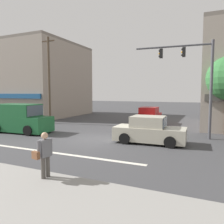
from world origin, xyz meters
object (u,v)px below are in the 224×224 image
object	(u,v)px
pedestrian_foreground_with_bag	(44,154)
van_crossing_rightbound	(20,119)
sedan_crossing_leftbound	(149,116)
traffic_light_mast	(195,73)
utility_pole_near_left	(49,79)
sedan_parked_curbside	(149,131)

from	to	relation	value
pedestrian_foreground_with_bag	van_crossing_rightbound	bearing A→B (deg)	140.59
van_crossing_rightbound	sedan_crossing_leftbound	bearing A→B (deg)	47.88
sedan_crossing_leftbound	traffic_light_mast	bearing A→B (deg)	-52.13
utility_pole_near_left	pedestrian_foreground_with_bag	xyz separation A→B (m)	(9.15, -11.32, -3.30)
traffic_light_mast	pedestrian_foreground_with_bag	distance (m)	10.79
utility_pole_near_left	pedestrian_foreground_with_bag	world-z (taller)	utility_pole_near_left
sedan_parked_curbside	pedestrian_foreground_with_bag	size ratio (longest dim) A/B	2.49
traffic_light_mast	pedestrian_foreground_with_bag	size ratio (longest dim) A/B	3.71
sedan_parked_curbside	pedestrian_foreground_with_bag	xyz separation A→B (m)	(-1.72, -7.00, 0.24)
traffic_light_mast	utility_pole_near_left	bearing A→B (deg)	172.08
sedan_crossing_leftbound	sedan_parked_curbside	bearing A→B (deg)	-75.74
traffic_light_mast	sedan_parked_curbside	size ratio (longest dim) A/B	1.49
traffic_light_mast	van_crossing_rightbound	distance (m)	12.74
traffic_light_mast	sedan_parked_curbside	xyz separation A→B (m)	(-2.28, -2.49, -3.46)
van_crossing_rightbound	pedestrian_foreground_with_bag	bearing A→B (deg)	-39.41
van_crossing_rightbound	pedestrian_foreground_with_bag	world-z (taller)	van_crossing_rightbound
traffic_light_mast	sedan_crossing_leftbound	distance (m)	7.85
traffic_light_mast	sedan_crossing_leftbound	world-z (taller)	traffic_light_mast
utility_pole_near_left	van_crossing_rightbound	size ratio (longest dim) A/B	1.75
utility_pole_near_left	van_crossing_rightbound	xyz separation A→B (m)	(1.16, -4.75, -3.25)
sedan_crossing_leftbound	sedan_parked_curbside	size ratio (longest dim) A/B	0.99
utility_pole_near_left	sedan_crossing_leftbound	distance (m)	10.22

